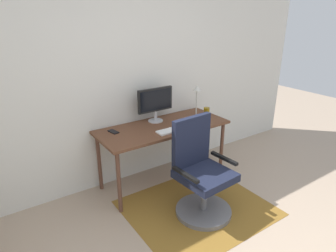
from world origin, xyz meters
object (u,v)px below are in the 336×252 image
at_px(computer_mouse, 194,122).
at_px(desk_lamp, 197,96).
at_px(monitor, 155,102).
at_px(cell_phone, 113,132).
at_px(coffee_cup, 207,111).
at_px(office_chair, 201,178).
at_px(keyboard, 175,129).
at_px(desk, 163,131).

distance_m(computer_mouse, desk_lamp, 0.34).
bearing_deg(monitor, computer_mouse, -44.77).
relative_size(cell_phone, desk_lamp, 0.34).
xyz_separation_m(computer_mouse, coffee_cup, (0.34, 0.17, 0.03)).
bearing_deg(office_chair, coffee_cup, 42.66).
relative_size(computer_mouse, cell_phone, 0.74).
distance_m(coffee_cup, desk_lamp, 0.30).
height_order(keyboard, computer_mouse, computer_mouse).
distance_m(monitor, coffee_cup, 0.72).
bearing_deg(desk_lamp, computer_mouse, -134.21).
xyz_separation_m(desk_lamp, office_chair, (-0.51, -0.72, -0.62)).
bearing_deg(desk_lamp, coffee_cup, 5.44).
height_order(keyboard, office_chair, office_chair).
relative_size(desk, computer_mouse, 14.95).
bearing_deg(desk_lamp, office_chair, -125.22).
bearing_deg(keyboard, computer_mouse, 6.59).
relative_size(keyboard, computer_mouse, 4.13).
bearing_deg(desk_lamp, keyboard, -157.93).
xyz_separation_m(desk, computer_mouse, (0.35, -0.15, 0.09)).
relative_size(computer_mouse, desk_lamp, 0.25).
height_order(desk, monitor, monitor).
bearing_deg(office_chair, computer_mouse, 53.68).
bearing_deg(desk, cell_phone, 165.07).
distance_m(monitor, keyboard, 0.44).
height_order(desk, keyboard, keyboard).
bearing_deg(office_chair, desk, 85.18).
bearing_deg(coffee_cup, desk, -178.51).
distance_m(desk, keyboard, 0.21).
xyz_separation_m(monitor, keyboard, (0.02, -0.37, -0.24)).
bearing_deg(desk, computer_mouse, -23.57).
xyz_separation_m(computer_mouse, desk_lamp, (0.15, 0.15, 0.26)).
relative_size(monitor, computer_mouse, 4.41).
height_order(coffee_cup, cell_phone, coffee_cup).
distance_m(coffee_cup, cell_phone, 1.26).
height_order(desk, office_chair, office_chair).
xyz_separation_m(computer_mouse, cell_phone, (-0.91, 0.30, -0.01)).
relative_size(desk_lamp, office_chair, 0.41).
distance_m(monitor, cell_phone, 0.62).
bearing_deg(office_chair, keyboard, 81.47).
height_order(keyboard, desk_lamp, desk_lamp).
distance_m(monitor, computer_mouse, 0.53).
bearing_deg(computer_mouse, cell_phone, 161.67).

